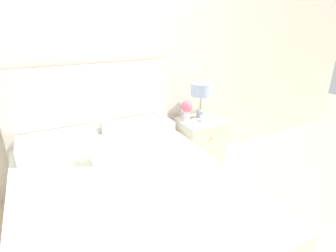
% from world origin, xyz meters
% --- Properties ---
extents(ground_plane, '(12.00, 12.00, 0.00)m').
position_xyz_m(ground_plane, '(0.00, 0.00, 0.00)').
color(ground_plane, '#CCB28E').
extents(wall_back, '(8.00, 0.06, 2.60)m').
position_xyz_m(wall_back, '(0.00, 0.07, 1.30)').
color(wall_back, silver).
rests_on(wall_back, ground_plane).
extents(bed, '(1.65, 2.02, 1.29)m').
position_xyz_m(bed, '(0.00, -0.93, 0.32)').
color(bed, tan).
rests_on(bed, ground_plane).
extents(nightstand, '(0.47, 0.48, 0.60)m').
position_xyz_m(nightstand, '(1.16, -0.25, 0.30)').
color(nightstand, silver).
rests_on(nightstand, ground_plane).
extents(table_lamp, '(0.24, 0.24, 0.41)m').
position_xyz_m(table_lamp, '(1.22, -0.15, 0.91)').
color(table_lamp, '#A8B2BC').
rests_on(table_lamp, nightstand).
extents(flower_vase, '(0.13, 0.13, 0.24)m').
position_xyz_m(flower_vase, '(1.01, -0.18, 0.74)').
color(flower_vase, silver).
rests_on(flower_vase, nightstand).
extents(teacup, '(0.13, 0.13, 0.06)m').
position_xyz_m(teacup, '(1.18, -0.29, 0.62)').
color(teacup, white).
rests_on(teacup, nightstand).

